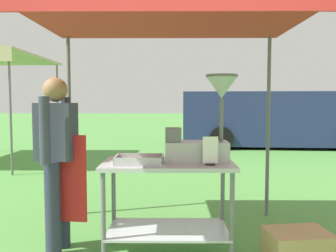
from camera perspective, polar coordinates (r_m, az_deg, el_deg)
name	(u,v)px	position (r m, az deg, el deg)	size (l,w,h in m)	color
ground_plane	(170,161)	(8.46, 0.29, -5.58)	(70.00, 70.00, 0.00)	#519342
stall_canopy	(168,19)	(3.33, -0.01, 16.63)	(2.61, 2.23, 2.22)	slate
donut_cart	(168,188)	(3.25, -0.03, -9.88)	(1.16, 0.63, 0.85)	#B7B7BC
donut_tray	(139,161)	(3.12, -4.66, -5.63)	(0.41, 0.28, 0.07)	#B7B7BC
donut_fryer	(203,129)	(3.22, 5.60, -0.48)	(0.64, 0.28, 0.78)	#B7B7BC
menu_sign	(210,153)	(3.04, 6.76, -4.31)	(0.13, 0.05, 0.24)	black
vendor	(57,155)	(3.44, -17.25, -4.44)	(0.46, 0.54, 1.61)	#2D3347
supply_crate	(298,248)	(3.41, 20.02, -17.80)	(0.57, 0.45, 0.29)	tan
van_navy	(278,118)	(11.55, 17.19, 1.17)	(5.91, 2.43, 1.69)	navy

